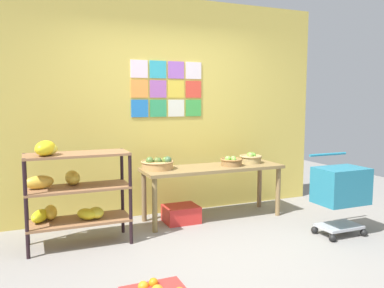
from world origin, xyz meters
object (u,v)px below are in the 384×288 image
at_px(display_table, 213,173).
at_px(produce_crate_under_table, 181,214).
at_px(banana_shelf_unit, 67,185).
at_px(shopping_cart, 341,188).
at_px(fruit_basket_left, 251,158).
at_px(fruit_basket_right, 231,161).
at_px(fruit_basket_back_left, 158,164).

height_order(display_table, produce_crate_under_table, display_table).
distance_m(banana_shelf_unit, shopping_cart, 2.93).
relative_size(banana_shelf_unit, display_table, 0.62).
height_order(fruit_basket_left, produce_crate_under_table, fruit_basket_left).
height_order(banana_shelf_unit, produce_crate_under_table, banana_shelf_unit).
xyz_separation_m(fruit_basket_right, produce_crate_under_table, (-0.66, 0.06, -0.62)).
distance_m(banana_shelf_unit, produce_crate_under_table, 1.48).
relative_size(fruit_basket_back_left, shopping_cart, 0.44).
distance_m(display_table, produce_crate_under_table, 0.65).
distance_m(display_table, shopping_cart, 1.51).
height_order(fruit_basket_right, shopping_cart, shopping_cart).
xyz_separation_m(banana_shelf_unit, produce_crate_under_table, (1.35, 0.28, -0.53)).
relative_size(fruit_basket_back_left, fruit_basket_left, 1.33).
bearing_deg(produce_crate_under_table, fruit_basket_right, -4.83).
bearing_deg(display_table, shopping_cart, -46.92).
height_order(banana_shelf_unit, fruit_basket_left, banana_shelf_unit).
bearing_deg(fruit_basket_left, fruit_basket_right, -162.73).
distance_m(fruit_basket_back_left, fruit_basket_left, 1.29).
bearing_deg(display_table, fruit_basket_left, 5.78).
xyz_separation_m(banana_shelf_unit, shopping_cart, (2.81, -0.83, -0.11)).
relative_size(banana_shelf_unit, fruit_basket_right, 3.92).
height_order(banana_shelf_unit, fruit_basket_right, banana_shelf_unit).
bearing_deg(produce_crate_under_table, shopping_cart, -37.27).
bearing_deg(fruit_basket_back_left, banana_shelf_unit, -161.96).
height_order(fruit_basket_right, produce_crate_under_table, fruit_basket_right).
relative_size(display_table, fruit_basket_back_left, 4.53).
distance_m(banana_shelf_unit, fruit_basket_right, 2.03).
xyz_separation_m(fruit_basket_back_left, fruit_basket_left, (1.29, -0.02, -0.00)).
bearing_deg(fruit_basket_right, fruit_basket_left, 17.27).
xyz_separation_m(produce_crate_under_table, shopping_cart, (1.46, -1.11, 0.43)).
height_order(display_table, fruit_basket_right, fruit_basket_right).
xyz_separation_m(banana_shelf_unit, fruit_basket_left, (2.36, 0.33, 0.10)).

